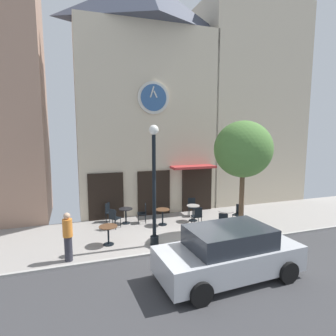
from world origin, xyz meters
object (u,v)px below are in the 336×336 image
object	(u,v)px
street_lamp	(154,186)
cafe_table_center	(226,215)
cafe_table_leftmost	(193,211)
parked_car_silver	(229,253)
cafe_chair_by_entrance	(144,212)
pedestrian_orange	(68,236)
cafe_table_near_door	(108,232)
cafe_chair_corner	(197,215)
street_tree	(243,150)
cafe_table_near_curb	(163,214)
cafe_table_center_left	(126,213)
cafe_chair_left_end	(239,213)
cafe_chair_facing_street	(224,221)
cafe_chair_mid_row	(109,211)
cafe_chair_near_tree	(192,205)
cafe_chair_facing_wall	(114,217)

from	to	relation	value
street_lamp	cafe_table_center	xyz separation A→B (m)	(3.64, 0.92, -1.76)
cafe_table_leftmost	parked_car_silver	bearing A→B (deg)	-102.33
cafe_chair_by_entrance	parked_car_silver	distance (m)	5.78
cafe_table_leftmost	pedestrian_orange	bearing A→B (deg)	-156.22
cafe_table_near_door	cafe_chair_corner	distance (m)	4.16
street_tree	cafe_table_near_curb	xyz separation A→B (m)	(-2.77, 2.14, -3.07)
cafe_table_center_left	cafe_chair_left_end	size ratio (longest dim) A/B	0.80
cafe_table_near_curb	cafe_chair_left_end	xyz separation A→B (m)	(3.42, -1.00, 0.03)
cafe_chair_facing_street	parked_car_silver	world-z (taller)	parked_car_silver
street_lamp	street_tree	size ratio (longest dim) A/B	0.96
cafe_table_leftmost	cafe_chair_by_entrance	size ratio (longest dim) A/B	0.85
street_lamp	pedestrian_orange	bearing A→B (deg)	-174.47
cafe_table_near_curb	cafe_chair_mid_row	xyz separation A→B (m)	(-2.27, 1.27, 0.03)
street_tree	cafe_chair_mid_row	bearing A→B (deg)	145.94
cafe_table_near_curb	cafe_chair_near_tree	size ratio (longest dim) A/B	0.83
street_tree	cafe_chair_mid_row	size ratio (longest dim) A/B	5.28
cafe_chair_near_tree	parked_car_silver	xyz separation A→B (m)	(-1.41, -5.95, 0.23)
cafe_chair_mid_row	pedestrian_orange	size ratio (longest dim) A/B	0.54
cafe_chair_near_tree	cafe_table_near_door	bearing A→B (deg)	-152.25
cafe_table_near_curb	cafe_chair_facing_street	size ratio (longest dim) A/B	0.83
cafe_table_center	cafe_chair_mid_row	distance (m)	5.50
cafe_table_center_left	cafe_table_near_curb	size ratio (longest dim) A/B	0.96
cafe_table_near_door	cafe_chair_left_end	xyz separation A→B (m)	(6.07, 0.49, 0.01)
cafe_chair_facing_street	cafe_chair_left_end	size ratio (longest dim) A/B	1.00
street_lamp	pedestrian_orange	distance (m)	3.42
cafe_chair_facing_wall	cafe_chair_corner	distance (m)	3.75
street_lamp	cafe_chair_mid_row	world-z (taller)	street_lamp
cafe_chair_by_entrance	cafe_chair_mid_row	xyz separation A→B (m)	(-1.51, 0.68, 0.00)
cafe_table_near_door	pedestrian_orange	distance (m)	1.73
cafe_table_leftmost	cafe_chair_corner	bearing A→B (deg)	-100.29
cafe_chair_corner	cafe_table_center_left	bearing A→B (deg)	154.27
cafe_table_leftmost	cafe_table_center	size ratio (longest dim) A/B	0.99
cafe_chair_near_tree	cafe_chair_facing_street	bearing A→B (deg)	-84.37
cafe_chair_by_entrance	cafe_chair_facing_wall	size ratio (longest dim) A/B	1.00
cafe_chair_near_tree	pedestrian_orange	distance (m)	6.79
cafe_table_near_curb	cafe_chair_mid_row	size ratio (longest dim) A/B	0.83
cafe_chair_corner	cafe_chair_left_end	xyz separation A→B (m)	(1.99, -0.30, 0.00)
cafe_chair_mid_row	cafe_chair_by_entrance	bearing A→B (deg)	-24.30
cafe_table_center_left	cafe_chair_left_end	world-z (taller)	cafe_chair_left_end
cafe_chair_facing_wall	cafe_chair_left_end	xyz separation A→B (m)	(5.62, -1.24, 0.00)
cafe_table_center	cafe_chair_corner	distance (m)	1.31
cafe_table_center_left	pedestrian_orange	size ratio (longest dim) A/B	0.43
cafe_chair_corner	parked_car_silver	xyz separation A→B (m)	(-0.98, -4.36, 0.23)
cafe_chair_mid_row	cafe_chair_facing_street	bearing A→B (deg)	-35.39
street_tree	cafe_table_center	world-z (taller)	street_tree
cafe_table_near_door	cafe_table_center	bearing A→B (deg)	3.26
street_lamp	cafe_chair_mid_row	bearing A→B (deg)	110.73
cafe_chair_facing_wall	street_tree	bearing A→B (deg)	-25.64
street_lamp	cafe_chair_mid_row	size ratio (longest dim) A/B	5.06
street_lamp	cafe_table_center_left	size ratio (longest dim) A/B	6.35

